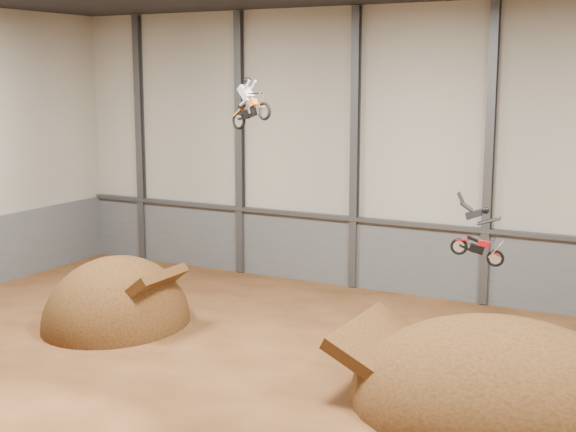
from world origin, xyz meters
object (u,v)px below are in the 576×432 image
object	(u,v)px
fmx_rider_a	(253,99)
fmx_rider_b	(476,230)
takeoff_ramp	(117,324)
landing_ramp	(498,406)

from	to	relation	value
fmx_rider_a	fmx_rider_b	xyz separation A→B (m)	(8.89, -0.43, -4.23)
fmx_rider_a	takeoff_ramp	bearing A→B (deg)	-156.96
takeoff_ramp	landing_ramp	xyz separation A→B (m)	(16.71, -1.04, 0.00)
landing_ramp	fmx_rider_a	xyz separation A→B (m)	(-10.19, 1.69, 9.78)
fmx_rider_b	fmx_rider_a	bearing A→B (deg)	169.06
takeoff_ramp	fmx_rider_a	distance (m)	11.77
fmx_rider_b	landing_ramp	bearing A→B (deg)	-52.38
takeoff_ramp	fmx_rider_a	bearing A→B (deg)	5.73
fmx_rider_b	takeoff_ramp	bearing A→B (deg)	172.66
fmx_rider_a	fmx_rider_b	bearing A→B (deg)	14.54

